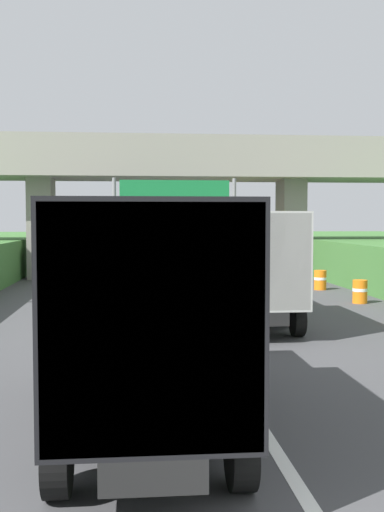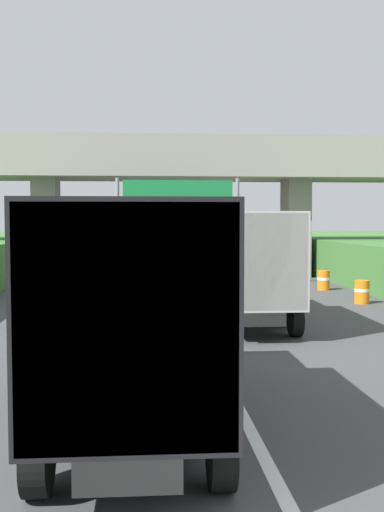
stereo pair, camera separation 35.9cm
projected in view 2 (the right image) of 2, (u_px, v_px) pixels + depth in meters
The scene contains 10 objects.
lane_centre_stripe at pixel (179, 289), 28.97m from camera, with size 0.20×90.28×0.01m, color white.
overpass_bridge at pixel (173, 174), 34.90m from camera, with size 40.00×4.80×7.70m.
overhead_highway_sign at pixel (178, 207), 29.64m from camera, with size 5.88×0.18×5.20m.
truck_orange at pixel (103, 235), 53.77m from camera, with size 2.44×7.30×3.44m.
truck_black at pixel (133, 304), 9.52m from camera, with size 2.44×7.30×3.44m.
truck_green at pixel (244, 261), 19.32m from camera, with size 2.44×7.30×3.44m.
car_yellow at pixel (260, 261), 35.72m from camera, with size 1.86×4.10×1.72m.
car_white at pixel (199, 260), 36.94m from camera, with size 1.86×4.10×1.72m.
construction_barrel_3 at pixel (362, 292), 24.00m from camera, with size 0.57×0.57×0.90m.
construction_barrel_4 at pixel (324, 280), 28.65m from camera, with size 0.57×0.57×0.90m.
Camera 2 is at (-1.61, -3.66, 3.21)m, focal length 43.90 mm.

